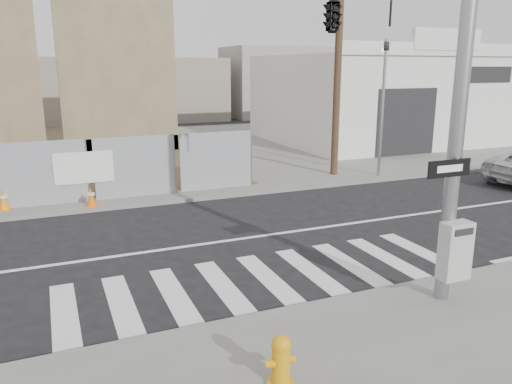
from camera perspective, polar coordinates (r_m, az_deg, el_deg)
name	(u,v)px	position (r m, az deg, el deg)	size (l,w,h in m)	color
ground	(228,241)	(12.75, -3.27, -5.59)	(100.00, 100.00, 0.00)	black
sidewalk_far	(134,153)	(25.98, -13.79, 4.31)	(50.00, 20.00, 0.12)	slate
signal_pole	(367,43)	(11.33, 12.58, 16.26)	(0.96, 5.87, 7.00)	gray
far_signal_pole	(384,89)	(19.95, 14.37, 11.34)	(0.16, 0.20, 5.60)	gray
concrete_wall_right	(119,86)	(25.66, -15.38, 11.56)	(5.50, 1.30, 8.00)	brown
auto_shop	(379,98)	(30.28, 13.84, 10.36)	(12.00, 10.20, 5.95)	silver
utility_pole_right	(339,42)	(19.85, 9.44, 16.55)	(1.60, 0.28, 10.00)	#4C3323
fire_hydrant	(281,360)	(7.05, 2.86, -18.66)	(0.49, 0.49, 0.72)	orange
traffic_cone_c	(3,200)	(16.69, -26.90, -0.83)	(0.41, 0.41, 0.64)	orange
traffic_cone_d	(91,197)	(16.05, -18.35, -0.57)	(0.39, 0.39, 0.63)	#FF650D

